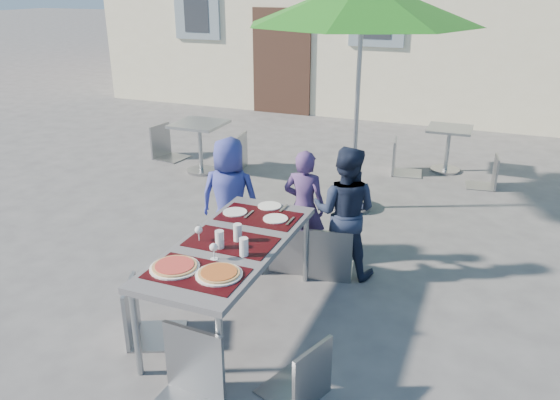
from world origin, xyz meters
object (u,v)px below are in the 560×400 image
at_px(chair_3, 140,278).
at_px(bg_chair_r_0, 234,130).
at_px(bg_chair_l_1, 403,136).
at_px(chair_2, 331,221).
at_px(chair_4, 302,336).
at_px(dining_table, 231,248).
at_px(child_1, 304,207).
at_px(child_2, 345,212).
at_px(patio_umbrella, 363,3).
at_px(cafe_table_0, 200,138).
at_px(cafe_table_1, 448,143).
at_px(chair_0, 218,221).
at_px(pizza_near_left, 175,267).
at_px(child_0, 230,198).
at_px(bg_chair_r_1, 491,153).
at_px(chair_5, 182,329).
at_px(pizza_near_right, 219,273).
at_px(chair_1, 291,220).
at_px(bg_chair_l_0, 164,121).

distance_m(chair_3, bg_chair_r_0, 4.35).
relative_size(chair_3, bg_chair_l_1, 0.97).
height_order(chair_2, chair_4, chair_2).
xyz_separation_m(dining_table, child_1, (0.18, 1.27, -0.10)).
xyz_separation_m(child_2, patio_umbrella, (-0.34, 1.65, 1.83)).
xyz_separation_m(cafe_table_0, bg_chair_r_0, (0.40, 0.35, 0.09)).
bearing_deg(bg_chair_r_0, cafe_table_1, 19.77).
bearing_deg(chair_3, chair_0, 90.14).
relative_size(pizza_near_left, child_0, 0.29).
bearing_deg(bg_chair_r_1, cafe_table_1, 140.91).
bearing_deg(chair_5, dining_table, 98.54).
bearing_deg(cafe_table_1, chair_5, -100.52).
bearing_deg(child_2, dining_table, 58.65).
relative_size(pizza_near_right, chair_3, 0.36).
distance_m(child_0, chair_2, 1.11).
height_order(patio_umbrella, cafe_table_1, patio_umbrella).
relative_size(pizza_near_left, chair_1, 0.40).
height_order(pizza_near_left, patio_umbrella, patio_umbrella).
relative_size(chair_3, patio_umbrella, 0.34).
bearing_deg(chair_3, bg_chair_l_0, 120.98).
bearing_deg(chair_0, bg_chair_r_1, 55.13).
bearing_deg(child_1, chair_1, 76.53).
relative_size(chair_0, cafe_table_0, 1.13).
distance_m(dining_table, bg_chair_r_0, 4.11).
bearing_deg(bg_chair_r_1, child_2, -111.47).
bearing_deg(pizza_near_right, bg_chair_l_1, 84.93).
bearing_deg(bg_chair_r_0, dining_table, -63.92).
bearing_deg(pizza_near_left, cafe_table_0, 117.50).
height_order(child_1, chair_4, child_1).
bearing_deg(chair_0, bg_chair_r_0, 113.36).
distance_m(chair_3, bg_chair_l_0, 4.96).
height_order(chair_3, bg_chair_l_0, bg_chair_l_0).
relative_size(child_0, child_2, 0.98).
bearing_deg(bg_chair_l_0, bg_chair_l_1, 9.86).
height_order(child_2, bg_chair_r_0, child_2).
bearing_deg(cafe_table_1, bg_chair_r_0, -160.23).
distance_m(child_1, chair_5, 2.28).
height_order(child_2, bg_chair_r_1, child_2).
bearing_deg(chair_1, child_0, 173.31).
relative_size(chair_0, bg_chair_l_1, 0.88).
height_order(dining_table, child_2, child_2).
bearing_deg(cafe_table_0, bg_chair_l_0, 154.35).
height_order(child_1, bg_chair_r_0, child_1).
height_order(chair_4, bg_chair_r_1, chair_4).
distance_m(chair_0, bg_chair_l_1, 3.79).
distance_m(child_0, chair_1, 0.72).
bearing_deg(pizza_near_right, chair_4, -11.56).
distance_m(pizza_near_right, chair_1, 1.56).
bearing_deg(child_2, bg_chair_r_0, -49.27).
distance_m(dining_table, chair_5, 1.03).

